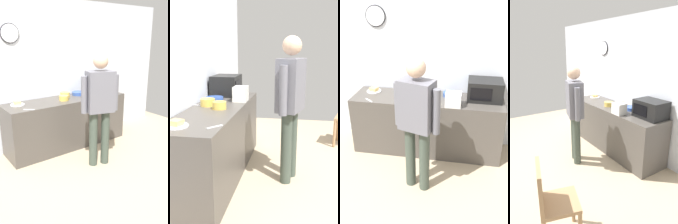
# 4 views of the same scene
# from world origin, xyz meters

# --- Properties ---
(ground_plane) EXTENTS (6.00, 6.00, 0.00)m
(ground_plane) POSITION_xyz_m (0.00, 0.00, 0.00)
(ground_plane) COLOR tan
(back_wall) EXTENTS (5.40, 0.13, 2.60)m
(back_wall) POSITION_xyz_m (-0.00, 1.60, 1.30)
(back_wall) COLOR silver
(back_wall) RESTS_ON ground_plane
(kitchen_counter) EXTENTS (2.26, 0.62, 0.89)m
(kitchen_counter) POSITION_xyz_m (0.11, 1.22, 0.45)
(kitchen_counter) COLOR #4C4742
(kitchen_counter) RESTS_ON ground_plane
(microwave) EXTENTS (0.50, 0.39, 0.30)m
(microwave) POSITION_xyz_m (0.95, 1.32, 1.04)
(microwave) COLOR black
(microwave) RESTS_ON kitchen_counter
(sandwich_plate) EXTENTS (0.22, 0.22, 0.07)m
(sandwich_plate) POSITION_xyz_m (-0.77, 1.33, 0.92)
(sandwich_plate) COLOR white
(sandwich_plate) RESTS_ON kitchen_counter
(salad_bowl) EXTENTS (0.17, 0.17, 0.09)m
(salad_bowl) POSITION_xyz_m (0.01, 1.15, 0.94)
(salad_bowl) COLOR gold
(salad_bowl) RESTS_ON kitchen_counter
(cereal_bowl) EXTENTS (0.24, 0.24, 0.06)m
(cereal_bowl) POSITION_xyz_m (0.45, 1.35, 0.92)
(cereal_bowl) COLOR #33519E
(cereal_bowl) RESTS_ON kitchen_counter
(mixing_bowl) EXTENTS (0.18, 0.18, 0.09)m
(mixing_bowl) POSITION_xyz_m (0.15, 1.35, 0.94)
(mixing_bowl) COLOR gold
(mixing_bowl) RESTS_ON kitchen_counter
(toaster) EXTENTS (0.22, 0.18, 0.20)m
(toaster) POSITION_xyz_m (0.51, 1.01, 0.99)
(toaster) COLOR silver
(toaster) RESTS_ON kitchen_counter
(fork_utensil) EXTENTS (0.06, 0.17, 0.01)m
(fork_utensil) POSITION_xyz_m (0.15, 1.50, 0.90)
(fork_utensil) COLOR silver
(fork_utensil) RESTS_ON kitchen_counter
(spoon_utensil) EXTENTS (0.15, 0.12, 0.01)m
(spoon_utensil) POSITION_xyz_m (-0.72, 0.98, 0.90)
(spoon_utensil) COLOR silver
(spoon_utensil) RESTS_ON kitchen_counter
(person_standing) EXTENTS (0.57, 0.34, 1.73)m
(person_standing) POSITION_xyz_m (0.13, 0.33, 1.02)
(person_standing) COLOR #3C473E
(person_standing) RESTS_ON ground_plane
(wooden_chair) EXTENTS (0.49, 0.49, 0.94)m
(wooden_chair) POSITION_xyz_m (1.46, -0.66, 0.52)
(wooden_chair) COLOR #A87F56
(wooden_chair) RESTS_ON ground_plane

